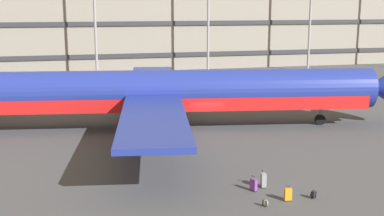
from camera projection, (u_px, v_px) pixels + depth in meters
The scene contains 9 objects.
ground_plane at pixel (205, 130), 41.64m from camera, with size 600.00×600.00×0.00m, color #424449.
terminal_structure at pixel (135, 7), 83.00m from camera, with size 148.92×14.57×19.96m.
airliner at pixel (160, 93), 41.68m from camera, with size 41.63×34.00×10.23m.
light_mast_center_right at pixel (208, 0), 72.19m from camera, with size 1.80×0.50×18.82m.
suitcase_black at pixel (254, 185), 27.94m from camera, with size 0.34×0.48×0.91m.
suitcase_purple at pixel (288, 194), 26.51m from camera, with size 0.41×0.25×0.84m.
suitcase_orange at pixel (263, 180), 28.48m from camera, with size 0.33×0.45×1.05m.
backpack_large at pixel (265, 203), 25.81m from camera, with size 0.38×0.38×0.46m.
backpack_upright at pixel (313, 194), 26.90m from camera, with size 0.38×0.35×0.52m.
Camera 1 is at (-10.63, -38.95, 10.43)m, focal length 45.97 mm.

